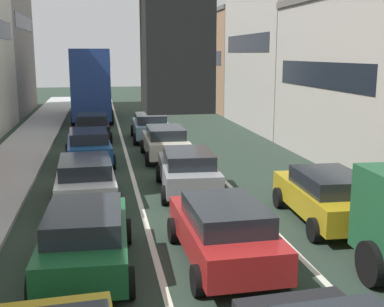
# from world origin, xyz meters

# --- Properties ---
(sidewalk_left) EXTENTS (2.60, 64.00, 0.14)m
(sidewalk_left) POSITION_xyz_m (-6.70, 20.00, 0.07)
(sidewalk_left) COLOR #B8B8B8
(sidewalk_left) RESTS_ON ground
(lane_stripe_left) EXTENTS (0.16, 60.00, 0.01)m
(lane_stripe_left) POSITION_xyz_m (-1.70, 20.00, 0.01)
(lane_stripe_left) COLOR silver
(lane_stripe_left) RESTS_ON ground
(lane_stripe_right) EXTENTS (0.16, 60.00, 0.01)m
(lane_stripe_right) POSITION_xyz_m (1.70, 20.00, 0.01)
(lane_stripe_right) COLOR silver
(lane_stripe_right) RESTS_ON ground
(building_row_right) EXTENTS (7.20, 43.90, 11.54)m
(building_row_right) POSITION_xyz_m (9.90, 20.97, 4.80)
(building_row_right) COLOR #9E7556
(building_row_right) RESTS_ON ground
(sedan_centre_lane_second) EXTENTS (2.14, 4.34, 1.49)m
(sedan_centre_lane_second) POSITION_xyz_m (-0.18, 7.06, 0.80)
(sedan_centre_lane_second) COLOR #A51E1E
(sedan_centre_lane_second) RESTS_ON ground
(wagon_left_lane_second) EXTENTS (2.20, 4.37, 1.49)m
(wagon_left_lane_second) POSITION_xyz_m (-3.29, 7.22, 0.80)
(wagon_left_lane_second) COLOR #19592D
(wagon_left_lane_second) RESTS_ON ground
(hatchback_centre_lane_third) EXTENTS (2.27, 4.40, 1.49)m
(hatchback_centre_lane_third) POSITION_xyz_m (0.07, 13.13, 0.80)
(hatchback_centre_lane_third) COLOR gray
(hatchback_centre_lane_third) RESTS_ON ground
(sedan_left_lane_third) EXTENTS (2.16, 4.35, 1.49)m
(sedan_left_lane_third) POSITION_xyz_m (-3.41, 12.47, 0.80)
(sedan_left_lane_third) COLOR silver
(sedan_left_lane_third) RESTS_ON ground
(coupe_centre_lane_fourth) EXTENTS (2.11, 4.32, 1.49)m
(coupe_centre_lane_fourth) POSITION_xyz_m (0.02, 18.81, 0.80)
(coupe_centre_lane_fourth) COLOR beige
(coupe_centre_lane_fourth) RESTS_ON ground
(sedan_left_lane_fourth) EXTENTS (2.23, 4.38, 1.49)m
(sedan_left_lane_fourth) POSITION_xyz_m (-3.41, 18.43, 0.80)
(sedan_left_lane_fourth) COLOR #194C8C
(sedan_left_lane_fourth) RESTS_ON ground
(sedan_centre_lane_fifth) EXTENTS (2.13, 4.33, 1.49)m
(sedan_centre_lane_fifth) POSITION_xyz_m (-0.14, 23.90, 0.80)
(sedan_centre_lane_fifth) COLOR #759EB7
(sedan_centre_lane_fifth) RESTS_ON ground
(sedan_left_lane_fifth) EXTENTS (2.14, 4.34, 1.49)m
(sedan_left_lane_fifth) POSITION_xyz_m (-3.34, 24.49, 0.80)
(sedan_left_lane_fifth) COLOR black
(sedan_left_lane_fifth) RESTS_ON ground
(sedan_right_lane_behind_truck) EXTENTS (2.21, 4.37, 1.49)m
(sedan_right_lane_behind_truck) POSITION_xyz_m (3.42, 9.27, 0.80)
(sedan_right_lane_behind_truck) COLOR #B29319
(sedan_right_lane_behind_truck) RESTS_ON ground
(bus_mid_queue_primary) EXTENTS (2.87, 10.52, 5.06)m
(bus_mid_queue_primary) POSITION_xyz_m (-3.35, 33.56, 2.83)
(bus_mid_queue_primary) COLOR navy
(bus_mid_queue_primary) RESTS_ON ground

